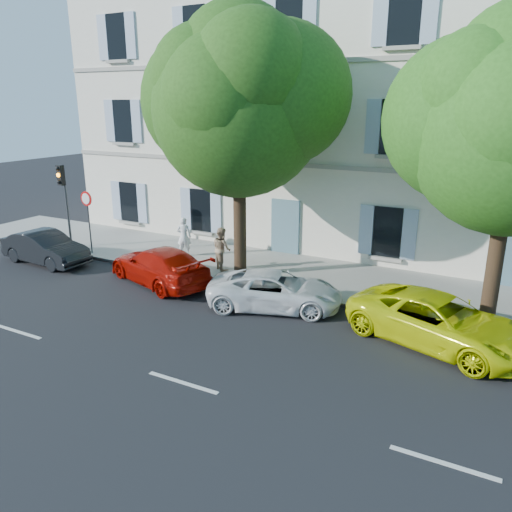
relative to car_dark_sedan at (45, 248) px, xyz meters
The scene contains 13 objects.
ground 10.67m from the car_dark_sedan, ahead, with size 90.00×90.00×0.00m, color black.
sidewalk 11.17m from the car_dark_sedan, 18.14° to the left, with size 36.00×4.50×0.15m, color #A09E96.
kerb 10.70m from the car_dark_sedan, ahead, with size 36.00×0.16×0.16m, color #9E998E.
building 15.03m from the car_dark_sedan, 41.02° to the left, with size 28.00×7.00×12.00m, color white.
car_dark_sedan is the anchor object (origin of this frame).
car_red_coupe 5.73m from the car_dark_sedan, ahead, with size 1.91×4.71×1.37m, color #A80E04.
car_white_coupe 10.56m from the car_dark_sedan, ahead, with size 2.01×4.37×1.21m, color white.
car_yellow_supercar 15.70m from the car_dark_sedan, ahead, with size 2.32×5.04×1.40m, color #D4DC09.
tree_left 10.05m from the car_dark_sedan, 15.11° to the left, with size 6.05×6.05×9.37m.
traffic_light 2.89m from the car_dark_sedan, 109.14° to the left, with size 0.30×0.42×3.72m.
road_sign 2.36m from the car_dark_sedan, 59.66° to the left, with size 0.63×0.10×2.73m.
pedestrian_a 5.77m from the car_dark_sedan, 33.90° to the left, with size 0.61×0.40×1.69m, color silver.
pedestrian_b 7.57m from the car_dark_sedan, 18.69° to the left, with size 0.82×0.64×1.69m, color tan.
Camera 1 is at (6.53, -12.54, 6.50)m, focal length 35.00 mm.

